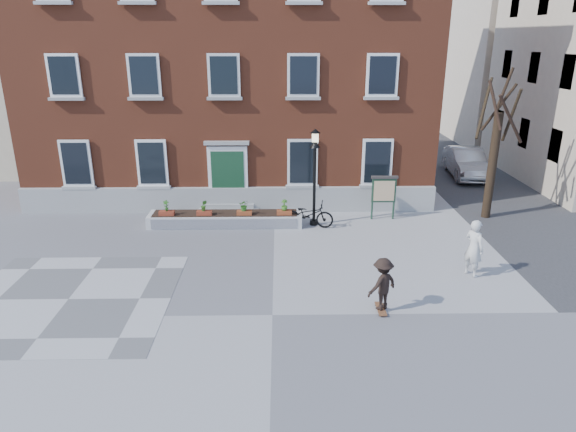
{
  "coord_description": "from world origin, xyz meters",
  "views": [
    {
      "loc": [
        0.22,
        -12.48,
        7.31
      ],
      "look_at": [
        0.5,
        4.0,
        1.5
      ],
      "focal_mm": 32.0,
      "sensor_mm": 36.0,
      "label": 1
    }
  ],
  "objects_px": {
    "bystander": "(474,248)",
    "skateboarder": "(382,284)",
    "bicycle": "(308,214)",
    "parked_car": "(466,163)",
    "notice_board": "(384,190)",
    "lamp_post": "(315,164)"
  },
  "relations": [
    {
      "from": "bicycle",
      "to": "bystander",
      "type": "distance_m",
      "value": 6.76
    },
    {
      "from": "parked_car",
      "to": "skateboarder",
      "type": "bearing_deg",
      "value": -111.64
    },
    {
      "from": "lamp_post",
      "to": "skateboarder",
      "type": "height_order",
      "value": "lamp_post"
    },
    {
      "from": "bicycle",
      "to": "notice_board",
      "type": "xyz_separation_m",
      "value": [
        3.18,
        0.89,
        0.73
      ]
    },
    {
      "from": "bicycle",
      "to": "skateboarder",
      "type": "distance_m",
      "value": 6.95
    },
    {
      "from": "notice_board",
      "to": "parked_car",
      "type": "bearing_deg",
      "value": 49.45
    },
    {
      "from": "bicycle",
      "to": "bystander",
      "type": "bearing_deg",
      "value": -122.81
    },
    {
      "from": "bicycle",
      "to": "skateboarder",
      "type": "xyz_separation_m",
      "value": [
        1.69,
        -6.73,
        0.3
      ]
    },
    {
      "from": "lamp_post",
      "to": "skateboarder",
      "type": "bearing_deg",
      "value": -78.35
    },
    {
      "from": "bystander",
      "to": "skateboarder",
      "type": "height_order",
      "value": "bystander"
    },
    {
      "from": "notice_board",
      "to": "skateboarder",
      "type": "height_order",
      "value": "notice_board"
    },
    {
      "from": "lamp_post",
      "to": "skateboarder",
      "type": "relative_size",
      "value": 2.46
    },
    {
      "from": "parked_car",
      "to": "bystander",
      "type": "xyz_separation_m",
      "value": [
        -4.03,
        -12.26,
        0.17
      ]
    },
    {
      "from": "bicycle",
      "to": "lamp_post",
      "type": "bearing_deg",
      "value": -35.12
    },
    {
      "from": "bicycle",
      "to": "bystander",
      "type": "relative_size",
      "value": 1.08
    },
    {
      "from": "bicycle",
      "to": "parked_car",
      "type": "xyz_separation_m",
      "value": [
        9.05,
        7.75,
        0.24
      ]
    },
    {
      "from": "bicycle",
      "to": "notice_board",
      "type": "relative_size",
      "value": 1.09
    },
    {
      "from": "bystander",
      "to": "notice_board",
      "type": "bearing_deg",
      "value": -11.96
    },
    {
      "from": "bystander",
      "to": "skateboarder",
      "type": "bearing_deg",
      "value": 92.95
    },
    {
      "from": "bicycle",
      "to": "skateboarder",
      "type": "relative_size",
      "value": 1.28
    },
    {
      "from": "bystander",
      "to": "parked_car",
      "type": "bearing_deg",
      "value": -48.94
    },
    {
      "from": "parked_car",
      "to": "lamp_post",
      "type": "relative_size",
      "value": 1.2
    }
  ]
}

